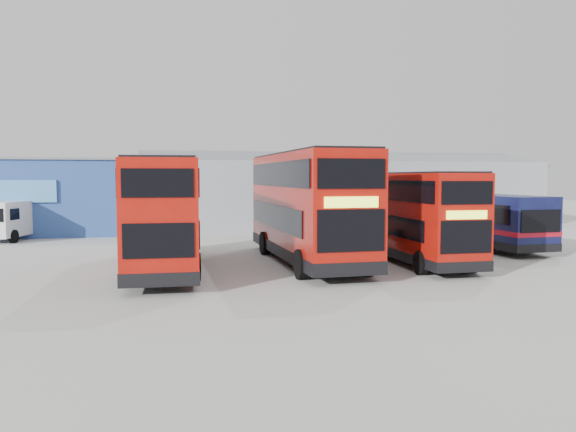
{
  "coord_description": "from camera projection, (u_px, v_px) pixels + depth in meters",
  "views": [
    {
      "loc": [
        -5.13,
        -23.56,
        3.89
      ],
      "look_at": [
        0.2,
        1.51,
        2.1
      ],
      "focal_mm": 35.0,
      "sensor_mm": 36.0,
      "label": 1
    }
  ],
  "objects": [
    {
      "name": "maintenance_shed",
      "position": [
        335.0,
        193.0,
        45.32
      ],
      "size": [
        30.5,
        12.0,
        5.89
      ],
      "color": "#999EA7",
      "rests_on": "ground"
    },
    {
      "name": "single_decker_blue",
      "position": [
        474.0,
        220.0,
        31.54
      ],
      "size": [
        3.1,
        10.98,
        2.94
      ],
      "rotation": [
        0.0,
        0.0,
        3.2
      ],
      "color": "#0E183F",
      "rests_on": "ground"
    },
    {
      "name": "double_decker_centre",
      "position": [
        306.0,
        208.0,
        25.39
      ],
      "size": [
        3.27,
        11.86,
        4.97
      ],
      "rotation": [
        0.0,
        0.0,
        0.03
      ],
      "color": "#A51109",
      "rests_on": "ground"
    },
    {
      "name": "office_block",
      "position": [
        38.0,
        196.0,
        38.8
      ],
      "size": [
        12.3,
        8.32,
        5.12
      ],
      "color": "navy",
      "rests_on": "ground"
    },
    {
      "name": "double_decker_left",
      "position": [
        164.0,
        216.0,
        23.26
      ],
      "size": [
        2.99,
        10.94,
        4.59
      ],
      "rotation": [
        0.0,
        0.0,
        3.12
      ],
      "color": "#A51109",
      "rests_on": "ground"
    },
    {
      "name": "ground_plane",
      "position": [
        291.0,
        267.0,
        24.33
      ],
      "size": [
        120.0,
        120.0,
        0.0
      ],
      "primitive_type": "plane",
      "color": "#A5A5A0",
      "rests_on": "ground"
    },
    {
      "name": "panel_van",
      "position": [
        12.0,
        218.0,
        34.74
      ],
      "size": [
        3.48,
        5.89,
        2.42
      ],
      "rotation": [
        0.0,
        0.0,
        -0.25
      ],
      "color": "silver",
      "rests_on": "ground"
    },
    {
      "name": "double_decker_right",
      "position": [
        412.0,
        217.0,
        25.64
      ],
      "size": [
        2.51,
        9.72,
        4.1
      ],
      "rotation": [
        0.0,
        0.0,
        -0.0
      ],
      "color": "#A51109",
      "rests_on": "ground"
    }
  ]
}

